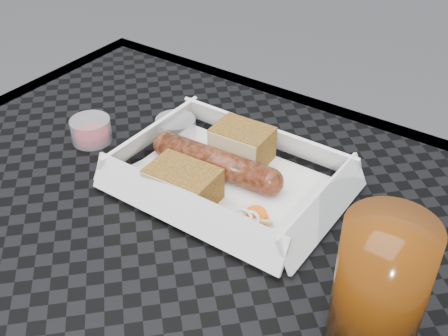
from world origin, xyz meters
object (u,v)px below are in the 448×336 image
at_px(patio_table, 146,331).
at_px(food_tray, 229,184).
at_px(drink_glass, 379,291).
at_px(bratwurst, 216,162).

relative_size(patio_table, food_tray, 3.64).
xyz_separation_m(patio_table, drink_glass, (0.20, 0.05, 0.14)).
relative_size(food_tray, drink_glass, 1.70).
bearing_deg(food_tray, patio_table, -85.64).
distance_m(bratwurst, drink_glass, 0.27).
xyz_separation_m(bratwurst, drink_glass, (0.24, -0.12, 0.04)).
xyz_separation_m(patio_table, bratwurst, (-0.03, 0.17, 0.10)).
distance_m(patio_table, food_tray, 0.18).
bearing_deg(patio_table, food_tray, 94.36).
relative_size(patio_table, bratwurst, 4.71).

